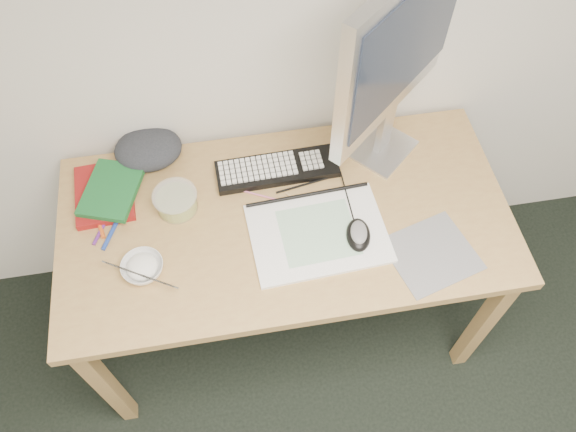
{
  "coord_description": "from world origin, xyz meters",
  "views": [
    {
      "loc": [
        -0.43,
        0.49,
        2.21
      ],
      "look_at": [
        -0.28,
        1.38,
        0.83
      ],
      "focal_mm": 35.0,
      "sensor_mm": 36.0,
      "label": 1
    }
  ],
  "objects_px": {
    "keyboard": "(277,169)",
    "monitor": "(402,49)",
    "desk": "(285,231)",
    "sketchpad": "(318,233)",
    "rice_bowl": "(143,268)"
  },
  "relations": [
    {
      "from": "keyboard",
      "to": "monitor",
      "type": "bearing_deg",
      "value": 4.45
    },
    {
      "from": "desk",
      "to": "rice_bowl",
      "type": "bearing_deg",
      "value": -165.12
    },
    {
      "from": "rice_bowl",
      "to": "monitor",
      "type": "bearing_deg",
      "value": 22.83
    },
    {
      "from": "keyboard",
      "to": "desk",
      "type": "bearing_deg",
      "value": -92.64
    },
    {
      "from": "desk",
      "to": "keyboard",
      "type": "relative_size",
      "value": 3.53
    },
    {
      "from": "keyboard",
      "to": "monitor",
      "type": "xyz_separation_m",
      "value": [
        0.36,
        0.04,
        0.41
      ]
    },
    {
      "from": "desk",
      "to": "keyboard",
      "type": "xyz_separation_m",
      "value": [
        0.0,
        0.18,
        0.09
      ]
    },
    {
      "from": "keyboard",
      "to": "rice_bowl",
      "type": "relative_size",
      "value": 3.23
    },
    {
      "from": "desk",
      "to": "sketchpad",
      "type": "distance_m",
      "value": 0.15
    },
    {
      "from": "monitor",
      "to": "keyboard",
      "type": "bearing_deg",
      "value": 144.12
    },
    {
      "from": "desk",
      "to": "sketchpad",
      "type": "relative_size",
      "value": 3.43
    },
    {
      "from": "keyboard",
      "to": "monitor",
      "type": "height_order",
      "value": "monitor"
    },
    {
      "from": "sketchpad",
      "to": "rice_bowl",
      "type": "distance_m",
      "value": 0.53
    },
    {
      "from": "sketchpad",
      "to": "monitor",
      "type": "bearing_deg",
      "value": 44.3
    },
    {
      "from": "monitor",
      "to": "rice_bowl",
      "type": "xyz_separation_m",
      "value": [
        -0.8,
        -0.34,
        -0.4
      ]
    }
  ]
}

